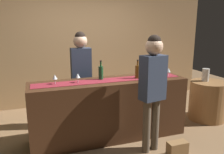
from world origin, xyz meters
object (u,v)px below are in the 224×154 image
at_px(wine_glass_far_end, 78,76).
at_px(round_side_table, 208,100).
at_px(wine_glass_mid_counter, 169,70).
at_px(bartender, 81,69).
at_px(wine_bottle_clear, 153,71).
at_px(wine_glass_near_customer, 55,77).
at_px(wine_bottle_amber, 137,72).
at_px(vase_on_side_table, 206,75).
at_px(handbag, 177,149).
at_px(wine_bottle_green, 101,73).
at_px(customer_sipping, 153,82).

distance_m(wine_glass_far_end, round_side_table, 2.60).
relative_size(wine_glass_mid_counter, bartender, 0.09).
bearing_deg(wine_bottle_clear, wine_glass_near_customer, 177.28).
distance_m(wine_bottle_amber, vase_on_side_table, 1.54).
distance_m(round_side_table, vase_on_side_table, 0.50).
distance_m(vase_on_side_table, handbag, 1.79).
bearing_deg(wine_glass_far_end, wine_glass_mid_counter, -2.76).
bearing_deg(wine_bottle_amber, round_side_table, 4.50).
bearing_deg(wine_bottle_amber, wine_glass_near_customer, 177.51).
bearing_deg(wine_bottle_green, round_side_table, 0.10).
bearing_deg(customer_sipping, handbag, -57.08).
relative_size(customer_sipping, handbag, 5.96).
bearing_deg(round_side_table, wine_bottle_green, -179.90).
distance_m(wine_bottle_clear, customer_sipping, 0.61).
bearing_deg(vase_on_side_table, wine_glass_near_customer, -177.07).
bearing_deg(wine_glass_far_end, customer_sipping, -31.88).
distance_m(wine_bottle_amber, round_side_table, 1.71).
bearing_deg(wine_glass_near_customer, handbag, -29.88).
xyz_separation_m(wine_bottle_clear, wine_glass_far_end, (-1.22, 0.05, -0.01)).
bearing_deg(wine_glass_mid_counter, vase_on_side_table, 13.97).
bearing_deg(handbag, wine_bottle_clear, 88.02).
bearing_deg(wine_bottle_amber, wine_bottle_green, 168.21).
bearing_deg(round_side_table, handbag, -144.19).
height_order(wine_bottle_amber, wine_glass_far_end, wine_bottle_amber).
bearing_deg(wine_glass_near_customer, round_side_table, 1.36).
height_order(wine_bottle_green, wine_glass_near_customer, wine_bottle_green).
distance_m(wine_bottle_amber, bartender, 0.99).
relative_size(wine_bottle_amber, handbag, 1.08).
bearing_deg(wine_glass_near_customer, wine_bottle_amber, -2.49).
bearing_deg(wine_glass_near_customer, wine_bottle_clear, -2.72).
bearing_deg(wine_bottle_clear, wine_glass_mid_counter, -5.75).
relative_size(round_side_table, vase_on_side_table, 3.08).
bearing_deg(vase_on_side_table, wine_glass_mid_counter, -166.03).
xyz_separation_m(wine_glass_far_end, customer_sipping, (0.92, -0.57, -0.03)).
bearing_deg(vase_on_side_table, wine_bottle_amber, -172.56).
height_order(wine_bottle_green, round_side_table, wine_bottle_green).
bearing_deg(round_side_table, wine_glass_far_end, -177.81).
relative_size(wine_glass_near_customer, handbag, 0.51).
relative_size(wine_glass_mid_counter, customer_sipping, 0.09).
distance_m(wine_bottle_amber, wine_glass_mid_counter, 0.54).
distance_m(wine_glass_far_end, vase_on_side_table, 2.48).
distance_m(bartender, customer_sipping, 1.38).
bearing_deg(wine_bottle_clear, wine_glass_far_end, 177.89).
bearing_deg(round_side_table, wine_glass_near_customer, -178.64).
bearing_deg(bartender, round_side_table, 169.38).
bearing_deg(wine_bottle_green, vase_on_side_table, 2.18).
bearing_deg(wine_bottle_green, wine_bottle_amber, -11.79).
relative_size(wine_glass_far_end, bartender, 0.09).
height_order(wine_bottle_amber, bartender, bartender).
bearing_deg(wine_glass_near_customer, wine_glass_mid_counter, -3.16).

